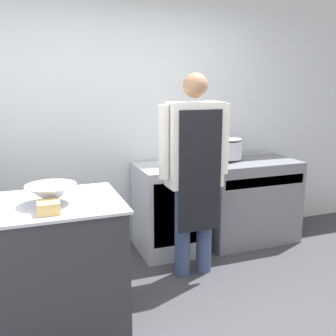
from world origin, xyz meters
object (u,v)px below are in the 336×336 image
mixing_bowl (51,194)px  plastic_tub (49,207)px  stock_pot (227,147)px  fridge_unit (169,209)px  stove (249,200)px  person_cook (195,163)px

mixing_bowl → plastic_tub: (-0.03, -0.20, -0.03)m
stock_pot → fridge_unit: bearing=-173.0°
stove → fridge_unit: bearing=178.6°
stock_pot → person_cook: bearing=-136.5°
person_cook → plastic_tub: 1.42m
person_cook → mixing_bowl: 1.31m
person_cook → plastic_tub: size_ratio=13.40×
person_cook → stock_pot: size_ratio=5.78×
person_cook → fridge_unit: bearing=93.2°
plastic_tub → fridge_unit: bearing=43.8°
plastic_tub → stock_pot: bearing=33.3°
mixing_bowl → stove: bearing=24.3°
fridge_unit → stock_pot: 0.92m
stock_pot → mixing_bowl: bearing=-150.6°
mixing_bowl → stock_pot: 2.19m
mixing_bowl → stock_pot: stock_pot is taller
person_cook → stock_pot: 0.92m
plastic_tub → stove: bearing=28.2°
stove → stock_pot: stock_pot is taller
fridge_unit → person_cook: (0.03, -0.55, 0.58)m
stove → plastic_tub: bearing=-151.8°
stove → fridge_unit: (-0.93, 0.02, 0.00)m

